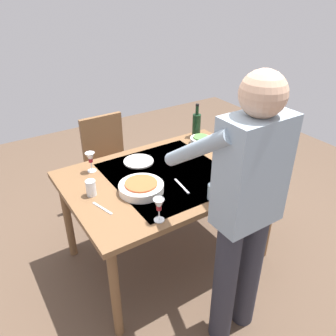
{
  "coord_description": "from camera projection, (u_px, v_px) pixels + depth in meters",
  "views": [
    {
      "loc": [
        1.16,
        1.79,
        2.04
      ],
      "look_at": [
        0.0,
        0.0,
        0.82
      ],
      "focal_mm": 36.6,
      "sensor_mm": 36.0,
      "label": 1
    }
  ],
  "objects": [
    {
      "name": "chair_near",
      "position": [
        108.0,
        159.0,
        3.2
      ],
      "size": [
        0.4,
        0.4,
        0.91
      ],
      "color": "#523019",
      "rests_on": "ground_plane"
    },
    {
      "name": "wine_glass_right",
      "position": [
        159.0,
        206.0,
        1.96
      ],
      "size": [
        0.07,
        0.07,
        0.15
      ],
      "color": "white",
      "rests_on": "dining_table"
    },
    {
      "name": "table_fork",
      "position": [
        102.0,
        208.0,
        2.11
      ],
      "size": [
        0.06,
        0.18,
        0.0
      ],
      "primitive_type": "cube",
      "rotation": [
        0.0,
        0.0,
        0.27
      ],
      "color": "silver",
      "rests_on": "dining_table"
    },
    {
      "name": "water_cup_far_right",
      "position": [
        213.0,
        192.0,
        2.18
      ],
      "size": [
        0.08,
        0.08,
        0.1
      ],
      "primitive_type": "cylinder",
      "color": "silver",
      "rests_on": "dining_table"
    },
    {
      "name": "wine_bottle",
      "position": [
        196.0,
        124.0,
        3.0
      ],
      "size": [
        0.07,
        0.07,
        0.3
      ],
      "color": "black",
      "rests_on": "dining_table"
    },
    {
      "name": "water_cup_near_right",
      "position": [
        91.0,
        188.0,
        2.22
      ],
      "size": [
        0.07,
        0.07,
        0.11
      ],
      "primitive_type": "cylinder",
      "color": "silver",
      "rests_on": "dining_table"
    },
    {
      "name": "water_cup_near_left",
      "position": [
        224.0,
        182.0,
        2.29
      ],
      "size": [
        0.07,
        0.07,
        0.09
      ],
      "primitive_type": "cylinder",
      "color": "silver",
      "rests_on": "dining_table"
    },
    {
      "name": "wine_glass_left",
      "position": [
        90.0,
        159.0,
        2.46
      ],
      "size": [
        0.07,
        0.07,
        0.15
      ],
      "color": "white",
      "rests_on": "dining_table"
    },
    {
      "name": "person_server",
      "position": [
        245.0,
        206.0,
        1.82
      ],
      "size": [
        0.42,
        0.61,
        1.69
      ],
      "color": "#2D2D38",
      "rests_on": "ground_plane"
    },
    {
      "name": "dinner_plate_near",
      "position": [
        139.0,
        161.0,
        2.63
      ],
      "size": [
        0.23,
        0.23,
        0.01
      ],
      "primitive_type": "cylinder",
      "color": "white",
      "rests_on": "dining_table"
    },
    {
      "name": "ground_plane",
      "position": [
        168.0,
        253.0,
        2.86
      ],
      "size": [
        6.0,
        6.0,
        0.0
      ],
      "primitive_type": "plane",
      "color": "brown"
    },
    {
      "name": "water_cup_far_left",
      "position": [
        258.0,
        168.0,
        2.46
      ],
      "size": [
        0.07,
        0.07,
        0.09
      ],
      "primitive_type": "cylinder",
      "color": "silver",
      "rests_on": "dining_table"
    },
    {
      "name": "table_knife",
      "position": [
        182.0,
        186.0,
        2.33
      ],
      "size": [
        0.04,
        0.2,
        0.0
      ],
      "primitive_type": "cube",
      "rotation": [
        0.0,
        0.0,
        -0.13
      ],
      "color": "silver",
      "rests_on": "dining_table"
    },
    {
      "name": "side_bowl_salad",
      "position": [
        201.0,
        140.0,
        2.9
      ],
      "size": [
        0.18,
        0.18,
        0.07
      ],
      "color": "white",
      "rests_on": "dining_table"
    },
    {
      "name": "serving_bowl_pasta",
      "position": [
        141.0,
        187.0,
        2.26
      ],
      "size": [
        0.3,
        0.3,
        0.07
      ],
      "color": "white",
      "rests_on": "dining_table"
    },
    {
      "name": "dining_table",
      "position": [
        168.0,
        183.0,
        2.51
      ],
      "size": [
        1.46,
        1.01,
        0.77
      ],
      "color": "brown",
      "rests_on": "ground_plane"
    }
  ]
}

